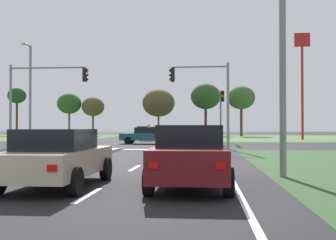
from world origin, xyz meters
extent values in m
plane|color=black|center=(0.00, 30.00, 0.00)|extent=(200.00, 200.00, 0.00)
cube|color=#ADA89E|center=(0.00, 11.00, 0.07)|extent=(1.20, 22.00, 0.14)
cube|color=#ADA89E|center=(0.00, 55.00, 0.07)|extent=(1.20, 36.00, 0.14)
cube|color=silver|center=(3.50, 4.61, 0.01)|extent=(0.14, 2.00, 0.01)
cube|color=silver|center=(3.50, 10.61, 0.01)|extent=(0.14, 2.00, 0.01)
cube|color=silver|center=(3.50, 16.61, 0.01)|extent=(0.14, 2.00, 0.01)
cube|color=silver|center=(3.50, 22.61, 0.01)|extent=(0.14, 2.00, 0.01)
cube|color=silver|center=(6.85, 12.00, 0.01)|extent=(0.14, 24.00, 0.01)
cube|color=silver|center=(3.80, 23.00, 0.01)|extent=(6.40, 0.50, 0.01)
cube|color=silver|center=(-6.40, 24.80, 0.01)|extent=(0.70, 2.80, 0.01)
cube|color=silver|center=(-5.25, 24.80, 0.01)|extent=(0.70, 2.80, 0.01)
cube|color=silver|center=(-4.10, 24.80, 0.01)|extent=(0.70, 2.80, 0.01)
cube|color=silver|center=(-2.95, 24.80, 0.01)|extent=(0.70, 2.80, 0.01)
cube|color=silver|center=(-1.80, 24.80, 0.01)|extent=(0.70, 2.80, 0.01)
cube|color=maroon|center=(5.72, 6.17, 0.68)|extent=(1.74, 4.57, 0.72)
cube|color=black|center=(5.72, 6.02, 1.30)|extent=(1.53, 2.10, 0.52)
cube|color=red|center=(5.06, 3.86, 0.75)|extent=(0.20, 0.04, 0.14)
cube|color=red|center=(6.38, 3.86, 0.75)|extent=(0.20, 0.04, 0.14)
cylinder|color=black|center=(4.85, 7.63, 0.32)|extent=(0.22, 0.64, 0.64)
cylinder|color=black|center=(6.59, 7.63, 0.32)|extent=(0.22, 0.64, 0.64)
cylinder|color=black|center=(4.85, 4.70, 0.32)|extent=(0.22, 0.64, 0.64)
cylinder|color=black|center=(6.59, 4.70, 0.32)|extent=(0.22, 0.64, 0.64)
cube|color=#BCAD8E|center=(2.35, 5.88, 0.63)|extent=(1.80, 4.32, 0.62)
cube|color=black|center=(2.35, 5.73, 1.20)|extent=(1.58, 1.99, 0.52)
cube|color=red|center=(3.04, 3.70, 0.69)|extent=(0.20, 0.04, 0.14)
cylinder|color=black|center=(1.46, 7.26, 0.32)|extent=(0.22, 0.64, 0.64)
cylinder|color=black|center=(3.25, 7.26, 0.32)|extent=(0.22, 0.64, 0.64)
cylinder|color=black|center=(3.25, 4.50, 0.32)|extent=(0.22, 0.64, 0.64)
cube|color=#B7B7BC|center=(5.66, 18.92, 0.68)|extent=(1.74, 4.20, 0.73)
cube|color=black|center=(5.66, 18.77, 1.31)|extent=(1.53, 1.93, 0.52)
cube|color=red|center=(5.00, 16.80, 0.76)|extent=(0.20, 0.04, 0.14)
cube|color=red|center=(6.32, 16.80, 0.76)|extent=(0.20, 0.04, 0.14)
cylinder|color=black|center=(4.79, 20.26, 0.32)|extent=(0.22, 0.64, 0.64)
cylinder|color=black|center=(6.53, 20.26, 0.32)|extent=(0.22, 0.64, 0.64)
cylinder|color=black|center=(4.79, 17.57, 0.32)|extent=(0.22, 0.64, 0.64)
cylinder|color=black|center=(6.53, 17.57, 0.32)|extent=(0.22, 0.64, 0.64)
cube|color=#19565B|center=(0.67, 32.17, 0.64)|extent=(4.38, 1.72, 0.63)
cube|color=black|center=(0.82, 32.17, 1.21)|extent=(2.01, 1.51, 0.52)
cube|color=red|center=(2.88, 31.52, 0.70)|extent=(0.04, 0.20, 0.14)
cube|color=red|center=(2.88, 32.83, 0.70)|extent=(0.04, 0.20, 0.14)
cylinder|color=black|center=(-0.73, 31.31, 0.32)|extent=(0.64, 0.22, 0.64)
cylinder|color=black|center=(-0.73, 33.03, 0.32)|extent=(0.64, 0.22, 0.64)
cylinder|color=black|center=(2.07, 31.31, 0.32)|extent=(0.64, 0.22, 0.64)
cylinder|color=black|center=(2.07, 33.03, 0.32)|extent=(0.64, 0.22, 0.64)
cube|color=#161E47|center=(-2.28, 51.03, 0.70)|extent=(1.85, 4.43, 0.76)
cube|color=black|center=(-2.28, 51.18, 1.34)|extent=(1.62, 2.04, 0.52)
cube|color=red|center=(-1.58, 53.26, 0.78)|extent=(0.20, 0.04, 0.14)
cube|color=red|center=(-2.98, 53.26, 0.78)|extent=(0.20, 0.04, 0.14)
cylinder|color=black|center=(-1.35, 49.61, 0.32)|extent=(0.22, 0.64, 0.64)
cylinder|color=black|center=(-3.20, 49.61, 0.32)|extent=(0.22, 0.64, 0.64)
cylinder|color=black|center=(-1.35, 52.45, 0.32)|extent=(0.22, 0.64, 0.64)
cylinder|color=black|center=(-3.20, 52.45, 0.32)|extent=(0.22, 0.64, 0.64)
cube|color=silver|center=(-2.36, 59.48, 0.67)|extent=(1.81, 4.37, 0.69)
cube|color=black|center=(-2.36, 59.63, 1.27)|extent=(1.60, 2.01, 0.52)
cube|color=red|center=(-1.67, 61.69, 0.73)|extent=(0.20, 0.04, 0.14)
cube|color=red|center=(-3.05, 61.69, 0.73)|extent=(0.20, 0.04, 0.14)
cylinder|color=black|center=(-1.46, 58.08, 0.32)|extent=(0.22, 0.64, 0.64)
cylinder|color=black|center=(-3.27, 58.08, 0.32)|extent=(0.22, 0.64, 0.64)
cylinder|color=black|center=(-1.46, 60.88, 0.32)|extent=(0.22, 0.64, 0.64)
cylinder|color=black|center=(-3.27, 60.88, 0.32)|extent=(0.22, 0.64, 0.64)
cylinder|color=gray|center=(-7.60, 23.40, 2.96)|extent=(0.18, 0.18, 5.91)
cylinder|color=gray|center=(-4.92, 23.40, 5.66)|extent=(5.36, 0.12, 0.12)
cube|color=black|center=(-2.24, 23.40, 5.14)|extent=(0.26, 0.32, 0.95)
sphere|color=red|center=(-2.08, 23.40, 5.44)|extent=(0.20, 0.20, 0.20)
sphere|color=#3A2405|center=(-2.08, 23.40, 5.14)|extent=(0.20, 0.20, 0.20)
sphere|color=black|center=(-2.08, 23.40, 4.84)|extent=(0.20, 0.20, 0.20)
cylinder|color=gray|center=(7.60, 23.40, 2.92)|extent=(0.18, 0.18, 5.84)
cylinder|color=gray|center=(5.74, 23.40, 5.59)|extent=(3.72, 0.12, 0.12)
cube|color=black|center=(3.88, 23.40, 5.07)|extent=(0.26, 0.32, 0.95)
sphere|color=#360503|center=(3.72, 23.40, 5.37)|extent=(0.20, 0.20, 0.20)
sphere|color=#3A2405|center=(3.72, 23.40, 5.07)|extent=(0.20, 0.20, 0.20)
sphere|color=green|center=(3.72, 23.40, 4.77)|extent=(0.20, 0.20, 0.20)
cylinder|color=gray|center=(7.60, 36.60, 2.51)|extent=(0.18, 0.18, 5.02)
cylinder|color=gray|center=(7.60, 34.48, 4.77)|extent=(0.12, 4.24, 0.12)
cube|color=black|center=(7.60, 32.36, 4.24)|extent=(0.32, 0.26, 0.95)
sphere|color=#360503|center=(7.60, 32.20, 4.54)|extent=(0.20, 0.20, 0.20)
sphere|color=orange|center=(7.60, 32.20, 4.24)|extent=(0.20, 0.20, 0.20)
sphere|color=black|center=(7.60, 32.20, 3.94)|extent=(0.20, 0.20, 0.20)
cylinder|color=gray|center=(8.43, 8.41, 4.52)|extent=(0.20, 0.20, 9.05)
cylinder|color=gray|center=(-8.43, 28.52, 4.15)|extent=(0.20, 0.20, 8.29)
cylinder|color=gray|center=(-8.32, 27.68, 8.19)|extent=(0.32, 1.69, 0.10)
ellipsoid|color=#B2B2A8|center=(-8.21, 26.84, 8.09)|extent=(0.56, 0.28, 0.20)
cylinder|color=#232833|center=(-0.11, 40.01, 0.50)|extent=(0.16, 0.16, 0.72)
cylinder|color=#9E8966|center=(-0.11, 40.01, 1.24)|extent=(0.34, 0.34, 0.75)
sphere|color=tan|center=(-0.11, 40.01, 1.72)|extent=(0.21, 0.21, 0.21)
cylinder|color=red|center=(17.54, 45.36, 5.54)|extent=(0.28, 0.28, 11.07)
cube|color=red|center=(17.54, 45.36, 11.87)|extent=(1.80, 0.30, 1.60)
torus|color=yellow|center=(17.14, 45.53, 11.87)|extent=(0.96, 0.16, 0.96)
torus|color=yellow|center=(17.93, 45.53, 11.87)|extent=(0.96, 0.16, 0.96)
cylinder|color=#423323|center=(-27.39, 65.71, 3.11)|extent=(0.40, 0.40, 6.22)
ellipsoid|color=#1E421E|center=(-27.39, 65.71, 7.11)|extent=(3.25, 3.25, 2.76)
cylinder|color=#423323|center=(-18.16, 66.76, 2.25)|extent=(0.32, 0.32, 4.51)
ellipsoid|color=#285123|center=(-18.16, 66.76, 5.68)|extent=(4.28, 4.28, 3.64)
cylinder|color=#423323|center=(-13.96, 67.30, 2.02)|extent=(0.32, 0.32, 4.04)
ellipsoid|color=#4C4728|center=(-13.96, 67.30, 5.15)|extent=(4.02, 4.02, 3.41)
cylinder|color=#423323|center=(-1.63, 62.71, 2.00)|extent=(0.30, 0.30, 4.00)
ellipsoid|color=#4C4728|center=(-1.63, 62.71, 5.47)|extent=(5.32, 5.32, 4.53)
cylinder|color=#423323|center=(11.94, 63.41, 2.54)|extent=(0.42, 0.42, 5.08)
ellipsoid|color=#38602D|center=(11.94, 63.41, 6.31)|extent=(4.48, 4.48, 3.81)
cylinder|color=#423323|center=(6.13, 67.53, 2.71)|extent=(0.46, 0.46, 5.43)
ellipsoid|color=#285123|center=(6.13, 67.53, 6.87)|extent=(5.23, 5.23, 4.45)
camera|label=1|loc=(6.09, -4.23, 1.52)|focal=43.72mm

